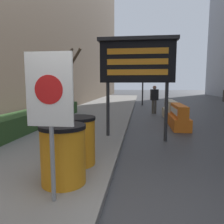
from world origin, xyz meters
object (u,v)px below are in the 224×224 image
at_px(warning_sign, 50,100).
at_px(barrel_drum_foreground, 63,154).
at_px(traffic_light_near_curb, 143,64).
at_px(message_board, 137,62).
at_px(jersey_barrier_cream, 170,110).
at_px(barrel_drum_middle, 77,140).
at_px(jersey_barrier_orange_near, 179,117).
at_px(traffic_cone_near, 169,111).
at_px(pedestrian_worker, 154,97).

bearing_deg(warning_sign, barrel_drum_foreground, 95.44).
bearing_deg(traffic_light_near_curb, message_board, -91.30).
bearing_deg(jersey_barrier_cream, barrel_drum_middle, -111.00).
distance_m(barrel_drum_foreground, barrel_drum_middle, 0.84).
relative_size(jersey_barrier_orange_near, traffic_cone_near, 2.65).
height_order(message_board, traffic_light_near_curb, traffic_light_near_curb).
relative_size(message_board, jersey_barrier_orange_near, 1.49).
xyz_separation_m(traffic_cone_near, pedestrian_worker, (-0.62, 1.86, 0.57)).
bearing_deg(pedestrian_worker, jersey_barrier_orange_near, -92.70).
bearing_deg(pedestrian_worker, barrel_drum_foreground, -114.62).
distance_m(barrel_drum_foreground, message_board, 3.88).
bearing_deg(barrel_drum_middle, jersey_barrier_orange_near, 59.74).
relative_size(barrel_drum_foreground, jersey_barrier_cream, 0.45).
relative_size(traffic_cone_near, traffic_light_near_curb, 0.17).
bearing_deg(jersey_barrier_cream, pedestrian_worker, 114.38).
distance_m(jersey_barrier_cream, pedestrian_worker, 1.82).
bearing_deg(traffic_cone_near, warning_sign, -107.30).
relative_size(barrel_drum_middle, jersey_barrier_cream, 0.45).
relative_size(barrel_drum_foreground, jersey_barrier_orange_near, 0.47).
bearing_deg(barrel_drum_foreground, warning_sign, -84.56).
relative_size(barrel_drum_foreground, pedestrian_worker, 0.59).
xyz_separation_m(barrel_drum_foreground, barrel_drum_middle, (-0.02, 0.84, 0.00)).
relative_size(jersey_barrier_orange_near, traffic_light_near_curb, 0.45).
bearing_deg(message_board, barrel_drum_foreground, -108.25).
height_order(jersey_barrier_cream, pedestrian_worker, pedestrian_worker).
bearing_deg(message_board, jersey_barrier_cream, 70.82).
relative_size(barrel_drum_middle, traffic_cone_near, 1.24).
bearing_deg(jersey_barrier_cream, traffic_cone_near, -107.31).
relative_size(traffic_cone_near, pedestrian_worker, 0.48).
height_order(barrel_drum_middle, traffic_light_near_curb, traffic_light_near_curb).
relative_size(barrel_drum_middle, warning_sign, 0.48).
bearing_deg(barrel_drum_foreground, message_board, 71.75).
relative_size(jersey_barrier_cream, traffic_cone_near, 2.77).
xyz_separation_m(jersey_barrier_orange_near, jersey_barrier_cream, (-0.00, 2.41, -0.01)).
height_order(barrel_drum_middle, pedestrian_worker, pedestrian_worker).
xyz_separation_m(message_board, traffic_light_near_curb, (0.25, 10.95, 0.89)).
bearing_deg(traffic_light_near_curb, pedestrian_worker, -82.38).
bearing_deg(traffic_cone_near, jersey_barrier_orange_near, -87.60).
height_order(barrel_drum_foreground, traffic_light_near_curb, traffic_light_near_curb).
distance_m(barrel_drum_foreground, jersey_barrier_orange_near, 6.11).
relative_size(warning_sign, pedestrian_worker, 1.23).
distance_m(jersey_barrier_orange_near, jersey_barrier_cream, 2.41).
relative_size(warning_sign, jersey_barrier_orange_near, 0.98).
height_order(traffic_cone_near, pedestrian_worker, pedestrian_worker).
bearing_deg(pedestrian_worker, jersey_barrier_cream, -78.46).
relative_size(barrel_drum_middle, jersey_barrier_orange_near, 0.47).
relative_size(jersey_barrier_orange_near, jersey_barrier_cream, 0.96).
distance_m(jersey_barrier_cream, traffic_cone_near, 0.30).
xyz_separation_m(jersey_barrier_cream, pedestrian_worker, (-0.71, 1.57, 0.56)).
bearing_deg(jersey_barrier_orange_near, traffic_cone_near, 92.40).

